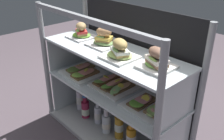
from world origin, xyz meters
TOP-DOWN VIEW (x-y plane):
  - ground_plane at (0.00, 0.00)m, footprint 6.00×6.00m
  - case_base_deck at (0.00, 0.00)m, footprint 1.12×0.44m
  - case_frame at (0.00, 0.10)m, footprint 1.12×0.44m
  - riser_lower_tier at (0.00, 0.00)m, footprint 1.04×0.36m
  - shelf_lower_glass at (0.00, 0.00)m, footprint 1.06×0.38m
  - riser_upper_tier at (0.00, 0.00)m, footprint 1.04×0.36m
  - shelf_upper_glass at (0.00, 0.00)m, footprint 1.06×0.38m
  - plated_roll_sandwich_far_left at (-0.34, 0.01)m, footprint 0.18×0.18m
  - plated_roll_sandwich_mid_left at (-0.11, 0.03)m, footprint 0.20×0.20m
  - plated_roll_sandwich_mid_right at (0.12, -0.05)m, footprint 0.19×0.19m
  - plated_roll_sandwich_near_left_corner at (0.36, -0.00)m, footprint 0.18×0.18m
  - open_sandwich_tray_mid_right at (-0.31, -0.02)m, footprint 0.29×0.27m
  - open_sandwich_tray_mid_left at (-0.00, 0.02)m, footprint 0.29×0.27m
  - open_sandwich_tray_center at (0.34, 0.01)m, footprint 0.29×0.27m
  - juice_bottle_front_second at (-0.40, -0.00)m, footprint 0.06×0.06m
  - juice_bottle_front_right_end at (-0.28, -0.04)m, footprint 0.06×0.06m
  - juice_bottle_back_left at (-0.15, -0.01)m, footprint 0.06×0.06m
  - juice_bottle_front_fourth at (-0.02, -0.03)m, footprint 0.07×0.07m
  - juice_bottle_front_middle at (0.08, -0.01)m, footprint 0.06×0.06m
  - juice_bottle_tucked_behind at (0.22, -0.03)m, footprint 0.07×0.07m

SIDE VIEW (x-z plane):
  - ground_plane at x=0.00m, z-range -0.02..0.00m
  - case_base_deck at x=0.00m, z-range 0.00..0.03m
  - juice_bottle_front_right_end at x=-0.28m, z-range 0.01..0.21m
  - juice_bottle_back_left at x=-0.15m, z-range 0.01..0.20m
  - juice_bottle_front_fourth at x=-0.02m, z-range 0.01..0.21m
  - juice_bottle_front_middle at x=0.08m, z-range 0.02..0.23m
  - juice_bottle_front_second at x=-0.40m, z-range 0.01..0.24m
  - juice_bottle_tucked_behind at x=0.22m, z-range 0.02..0.24m
  - riser_lower_tier at x=0.00m, z-range 0.03..0.39m
  - shelf_lower_glass at x=0.00m, z-range 0.39..0.41m
  - open_sandwich_tray_mid_left at x=0.00m, z-range 0.39..0.46m
  - open_sandwich_tray_center at x=0.34m, z-range 0.40..0.45m
  - open_sandwich_tray_mid_right at x=-0.31m, z-range 0.40..0.46m
  - case_frame at x=0.00m, z-range 0.04..0.98m
  - riser_upper_tier at x=0.00m, z-range 0.41..0.67m
  - shelf_upper_glass at x=0.00m, z-range 0.67..0.68m
  - plated_roll_sandwich_far_left at x=-0.34m, z-range 0.67..0.78m
  - plated_roll_sandwich_mid_left at x=-0.11m, z-range 0.66..0.79m
  - plated_roll_sandwich_mid_right at x=0.12m, z-range 0.67..0.79m
  - plated_roll_sandwich_near_left_corner at x=0.36m, z-range 0.67..0.79m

